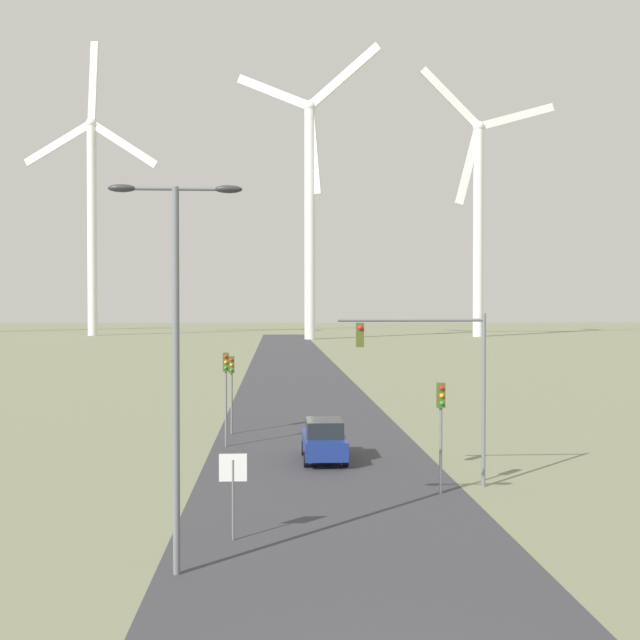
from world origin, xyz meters
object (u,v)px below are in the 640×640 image
at_px(streetlamp, 176,330).
at_px(stop_sign_near, 233,480).
at_px(wind_turbine_left, 92,206).
at_px(traffic_light_post_mid_left, 232,377).
at_px(car_approaching, 324,440).
at_px(wind_turbine_right, 478,209).
at_px(traffic_light_post_near_left, 226,378).
at_px(traffic_light_post_near_right, 441,413).
at_px(traffic_light_mast_overhead, 434,362).
at_px(wind_turbine_center, 310,198).

relative_size(streetlamp, stop_sign_near, 3.90).
relative_size(stop_sign_near, wind_turbine_left, 0.04).
relative_size(traffic_light_post_mid_left, car_approaching, 1.01).
relative_size(stop_sign_near, car_approaching, 0.61).
bearing_deg(wind_turbine_right, traffic_light_post_near_left, -110.23).
bearing_deg(stop_sign_near, traffic_light_post_near_right, 34.62).
distance_m(stop_sign_near, traffic_light_mast_overhead, 9.74).
bearing_deg(wind_turbine_right, stop_sign_near, -107.91).
bearing_deg(traffic_light_mast_overhead, stop_sign_near, -140.26).
height_order(car_approaching, wind_turbine_left, wind_turbine_left).
distance_m(traffic_light_mast_overhead, car_approaching, 7.35).
distance_m(traffic_light_post_near_left, traffic_light_post_near_right, 12.74).
bearing_deg(wind_turbine_center, wind_turbine_right, 16.80).
bearing_deg(traffic_light_post_mid_left, traffic_light_mast_overhead, -55.98).
bearing_deg(wind_turbine_right, streetlamp, -108.05).
relative_size(streetlamp, wind_turbine_center, 0.17).
height_order(streetlamp, traffic_light_mast_overhead, streetlamp).
distance_m(traffic_light_post_near_left, car_approaching, 6.26).
height_order(streetlamp, wind_turbine_left, wind_turbine_left).
relative_size(car_approaching, wind_turbine_center, 0.07).
xyz_separation_m(car_approaching, wind_turbine_right, (43.25, 133.25, 27.78)).
distance_m(traffic_light_post_near_right, wind_turbine_center, 130.33).
bearing_deg(traffic_light_post_near_left, wind_turbine_center, 85.46).
height_order(streetlamp, car_approaching, streetlamp).
relative_size(traffic_light_post_near_left, wind_turbine_center, 0.08).
bearing_deg(stop_sign_near, traffic_light_post_mid_left, 93.51).
height_order(traffic_light_mast_overhead, wind_turbine_center, wind_turbine_center).
height_order(traffic_light_post_mid_left, wind_turbine_left, wind_turbine_left).
bearing_deg(streetlamp, traffic_light_mast_overhead, 45.71).
bearing_deg(stop_sign_near, wind_turbine_right, 72.09).
distance_m(stop_sign_near, traffic_light_post_near_right, 8.81).
height_order(stop_sign_near, wind_turbine_center, wind_turbine_center).
bearing_deg(car_approaching, wind_turbine_center, 87.71).
bearing_deg(wind_turbine_right, wind_turbine_left, 172.69).
height_order(streetlamp, wind_turbine_center, wind_turbine_center).
bearing_deg(wind_turbine_center, wind_turbine_left, 155.28).
bearing_deg(stop_sign_near, wind_turbine_left, 104.95).
bearing_deg(traffic_light_mast_overhead, wind_turbine_left, 108.02).
distance_m(wind_turbine_center, wind_turbine_right, 40.11).
distance_m(streetlamp, traffic_light_post_mid_left, 21.08).
bearing_deg(traffic_light_mast_overhead, wind_turbine_center, 89.52).
distance_m(wind_turbine_left, wind_turbine_right, 88.85).
xyz_separation_m(stop_sign_near, wind_turbine_center, (8.21, 132.62, 27.44)).
relative_size(streetlamp, car_approaching, 2.39).
xyz_separation_m(traffic_light_mast_overhead, wind_turbine_right, (39.46, 138.28, 23.99)).
bearing_deg(wind_turbine_center, car_approaching, -92.29).
xyz_separation_m(traffic_light_post_near_left, traffic_light_post_mid_left, (0.06, 3.58, -0.28)).
relative_size(traffic_light_post_near_right, wind_turbine_left, 0.06).
bearing_deg(traffic_light_post_near_right, streetlamp, -137.89).
relative_size(traffic_light_post_near_right, traffic_light_mast_overhead, 0.62).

